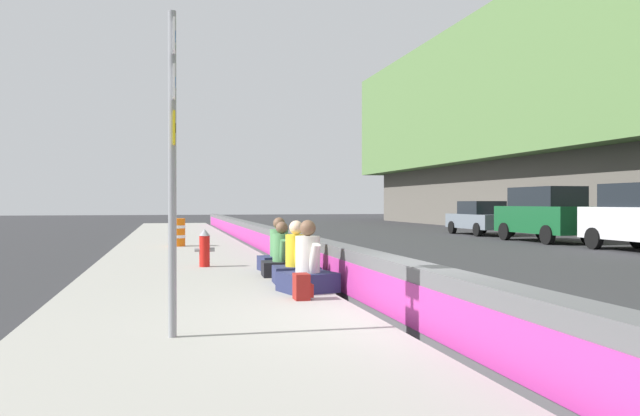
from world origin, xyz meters
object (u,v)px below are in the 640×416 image
route_sign_post (173,148)px  seated_person_far (279,254)px  seated_person_middle (296,264)px  backpack (302,287)px  seated_person_rear (282,259)px  parked_car_fourth (545,213)px  construction_barrel (177,232)px  seated_person_foreground (308,269)px  fire_hydrant (205,247)px  parked_car_midline (481,218)px

route_sign_post → seated_person_far: (6.60, -2.31, -1.73)m
seated_person_middle → backpack: seated_person_middle is taller
route_sign_post → seated_person_rear: bearing=-21.6°
seated_person_far → parked_car_fourth: (9.75, -12.84, 0.68)m
seated_person_rear → construction_barrel: size_ratio=1.16×
seated_person_foreground → backpack: 0.89m
seated_person_rear → backpack: bearing=175.7°
seated_person_foreground → backpack: (-0.83, 0.27, -0.18)m
fire_hydrant → backpack: (-5.45, -1.18, -0.25)m
seated_person_middle → seated_person_rear: (1.20, 0.06, -0.02)m
fire_hydrant → parked_car_midline: bearing=-45.1°
fire_hydrant → parked_car_midline: 20.58m
seated_person_middle → parked_car_fourth: (12.02, -12.91, 0.68)m
backpack → parked_car_midline: (19.97, -13.38, 0.53)m
seated_person_rear → construction_barrel: seated_person_rear is taller
fire_hydrant → seated_person_far: seated_person_far is taller
seated_person_rear → parked_car_fourth: size_ratio=0.23×
route_sign_post → seated_person_far: route_sign_post is taller
backpack → construction_barrel: 12.90m
seated_person_foreground → seated_person_rear: bearing=0.7°
route_sign_post → backpack: route_sign_post is taller
route_sign_post → parked_car_fourth: bearing=-42.8°
parked_car_fourth → seated_person_foreground: bearing=135.5°
route_sign_post → seated_person_middle: bearing=-27.4°
seated_person_middle → construction_barrel: 10.98m
route_sign_post → seated_person_middle: route_sign_post is taller
seated_person_middle → seated_person_far: bearing=-1.7°
seated_person_middle → parked_car_fourth: size_ratio=0.24×
backpack → parked_car_fourth: bearing=-43.3°
seated_person_middle → parked_car_fourth: parked_car_fourth is taller
route_sign_post → seated_person_far: 7.20m
seated_person_foreground → parked_car_midline: 23.21m
parked_car_midline → seated_person_rear: bearing=141.9°
backpack → parked_car_fourth: 19.27m
fire_hydrant → seated_person_rear: size_ratio=0.80×
seated_person_rear → seated_person_foreground: bearing=-179.3°
route_sign_post → construction_barrel: route_sign_post is taller
seated_person_far → construction_barrel: 8.77m
route_sign_post → parked_car_midline: size_ratio=0.80×
construction_barrel → seated_person_foreground: bearing=-170.6°
route_sign_post → parked_car_fourth: size_ratio=0.74×
seated_person_far → seated_person_middle: bearing=178.3°
seated_person_foreground → seated_person_rear: size_ratio=1.09×
fire_hydrant → seated_person_middle: bearing=-156.8°
fire_hydrant → construction_barrel: size_ratio=0.93×
seated_person_rear → parked_car_midline: bearing=-38.1°
backpack → route_sign_post: bearing=140.3°
seated_person_rear → seated_person_far: size_ratio=0.95×
parked_car_fourth → fire_hydrant: bearing=120.7°
seated_person_middle → construction_barrel: (10.79, 2.00, 0.12)m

